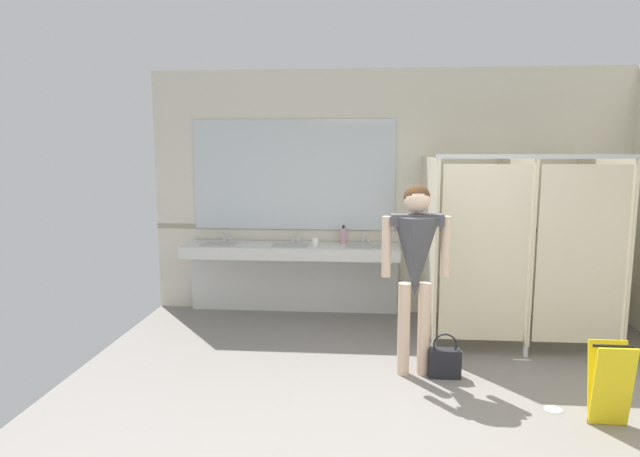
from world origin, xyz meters
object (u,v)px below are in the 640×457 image
at_px(wet_floor_sign, 610,383).
at_px(handbag, 445,362).
at_px(person_standing, 416,255).
at_px(soap_dispenser, 343,235).
at_px(paper_cup, 315,243).

bearing_deg(wet_floor_sign, handbag, 144.94).
bearing_deg(person_standing, soap_dispenser, 111.68).
bearing_deg(wet_floor_sign, person_standing, 149.11).
xyz_separation_m(soap_dispenser, wet_floor_sign, (2.06, -2.58, -0.66)).
distance_m(handbag, paper_cup, 2.15).
distance_m(soap_dispenser, wet_floor_sign, 3.37).
relative_size(person_standing, soap_dispenser, 7.72).
height_order(person_standing, wet_floor_sign, person_standing).
xyz_separation_m(person_standing, handbag, (0.27, -0.05, -0.95)).
bearing_deg(paper_cup, person_standing, -55.36).
height_order(person_standing, soap_dispenser, person_standing).
relative_size(soap_dispenser, wet_floor_sign, 0.36).
xyz_separation_m(handbag, wet_floor_sign, (1.08, -0.76, 0.18)).
bearing_deg(person_standing, wet_floor_sign, -30.89).
relative_size(person_standing, wet_floor_sign, 2.77).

